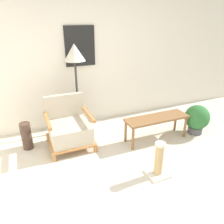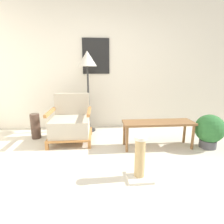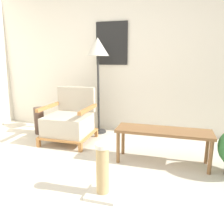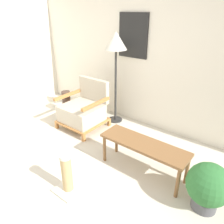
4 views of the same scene
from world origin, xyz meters
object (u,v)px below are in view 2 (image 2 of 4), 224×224
(scratching_post, at_px, (140,161))
(vase, at_px, (35,126))
(armchair, at_px, (71,124))
(floor_lamp, at_px, (87,63))
(potted_plant, at_px, (209,130))
(coffee_table, at_px, (158,125))

(scratching_post, bearing_deg, vase, 139.06)
(armchair, distance_m, scratching_post, 1.57)
(armchair, bearing_deg, floor_lamp, 60.88)
(vase, height_order, scratching_post, scratching_post)
(floor_lamp, height_order, potted_plant, floor_lamp)
(armchair, xyz_separation_m, potted_plant, (2.30, -0.49, -0.02))
(armchair, distance_m, vase, 0.71)
(floor_lamp, distance_m, potted_plant, 2.50)
(vase, xyz_separation_m, scratching_post, (1.64, -1.43, -0.02))
(floor_lamp, bearing_deg, armchair, -119.12)
(vase, relative_size, potted_plant, 0.84)
(potted_plant, bearing_deg, vase, 167.25)
(armchair, bearing_deg, vase, 164.47)
(coffee_table, relative_size, potted_plant, 2.06)
(armchair, relative_size, scratching_post, 1.60)
(floor_lamp, bearing_deg, potted_plant, -27.22)
(coffee_table, bearing_deg, vase, 164.83)
(coffee_table, distance_m, vase, 2.23)
(armchair, height_order, scratching_post, armchair)
(coffee_table, xyz_separation_m, potted_plant, (0.83, -0.09, -0.08))
(vase, height_order, potted_plant, potted_plant)
(vase, bearing_deg, coffee_table, -15.17)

